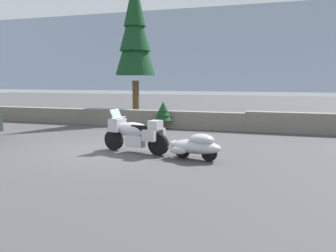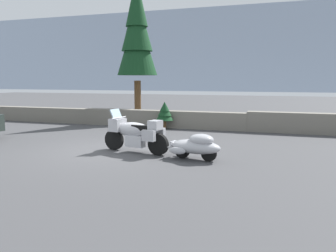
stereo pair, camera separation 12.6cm
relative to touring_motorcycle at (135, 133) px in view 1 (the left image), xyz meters
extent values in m
plane|color=#424244|center=(-1.04, -0.02, -0.62)|extent=(80.00, 80.00, 0.00)
cube|color=slate|center=(-9.04, 5.59, -0.23)|extent=(8.00, 0.52, 0.78)
cube|color=slate|center=(-1.04, 5.59, -0.22)|extent=(8.00, 0.55, 0.80)
cube|color=#99A8BF|center=(-1.04, 95.61, 7.38)|extent=(240.00, 80.00, 16.00)
cylinder|color=black|center=(-0.80, 0.15, -0.29)|extent=(0.67, 0.26, 0.66)
cylinder|color=black|center=(0.82, -0.15, -0.29)|extent=(0.67, 0.26, 0.66)
cube|color=silver|center=(0.06, -0.01, -0.24)|extent=(0.67, 0.54, 0.36)
ellipsoid|color=#B2B2B7|center=(-0.04, 0.01, 0.09)|extent=(1.26, 0.65, 0.48)
cube|color=#B2B2B7|center=(-0.66, 0.12, 0.21)|extent=(0.45, 0.58, 0.40)
cube|color=#9EB7C6|center=(-0.71, 0.13, 0.54)|extent=(0.27, 0.47, 0.34)
cube|color=black|center=(0.25, -0.05, 0.19)|extent=(0.62, 0.46, 0.16)
cube|color=#B2B2B7|center=(0.72, -0.13, 0.29)|extent=(0.39, 0.45, 0.28)
cube|color=#B2B2B7|center=(0.61, -0.42, 0.01)|extent=(0.42, 0.23, 0.32)
cube|color=#B2B2B7|center=(0.72, 0.17, 0.01)|extent=(0.42, 0.23, 0.32)
cylinder|color=silver|center=(-0.61, 0.11, 0.44)|extent=(0.17, 0.70, 0.04)
cylinder|color=silver|center=(-0.76, 0.14, -0.04)|extent=(0.26, 0.12, 0.54)
cylinder|color=black|center=(1.61, -0.30, -0.40)|extent=(0.45, 0.18, 0.44)
cylinder|color=black|center=(2.42, -0.45, -0.40)|extent=(0.45, 0.18, 0.44)
ellipsoid|color=#B2B2B7|center=(2.01, -0.38, -0.24)|extent=(1.60, 0.94, 0.40)
ellipsoid|color=#B2B2B7|center=(2.19, -0.41, -0.02)|extent=(0.81, 0.68, 0.32)
cube|color=silver|center=(1.32, -0.25, -0.26)|extent=(0.12, 0.33, 0.24)
ellipsoid|color=#B2B2B7|center=(1.55, -0.61, -0.34)|extent=(0.54, 0.23, 0.20)
ellipsoid|color=#B2B2B7|center=(1.67, 0.01, -0.34)|extent=(0.54, 0.23, 0.20)
cylinder|color=silver|center=(0.93, -0.17, -0.35)|extent=(0.70, 0.18, 0.05)
cylinder|color=brown|center=(-3.03, 7.35, 0.49)|extent=(0.36, 0.36, 2.21)
cone|color=#143D1E|center=(-3.03, 7.35, 3.63)|extent=(2.14, 2.14, 3.50)
cone|color=#143D1E|center=(-3.03, 7.35, 4.68)|extent=(1.66, 1.66, 3.06)
cone|color=#143D1E|center=(-3.03, 7.35, 5.74)|extent=(1.18, 1.18, 2.62)
cylinder|color=brown|center=(-0.72, 5.05, -0.44)|extent=(0.16, 0.16, 0.37)
cone|color=#143D1E|center=(-0.72, 5.05, 0.08)|extent=(0.82, 0.82, 0.58)
cone|color=#143D1E|center=(-0.72, 5.05, 0.25)|extent=(0.64, 0.64, 0.50)
cone|color=#143D1E|center=(-0.72, 5.05, 0.43)|extent=(0.45, 0.45, 0.43)
camera|label=1|loc=(4.01, -9.49, 1.64)|focal=35.72mm
camera|label=2|loc=(4.13, -9.45, 1.64)|focal=35.72mm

